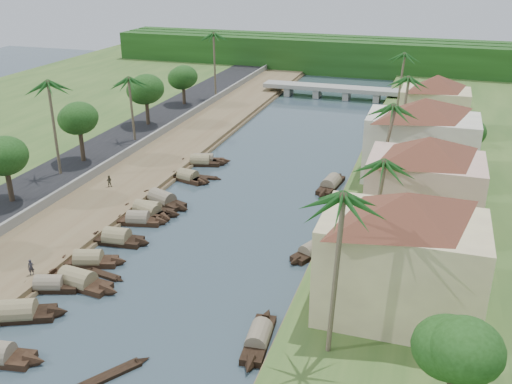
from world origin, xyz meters
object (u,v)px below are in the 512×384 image
(building_near, at_px, (401,254))
(bridge, at_px, (332,89))
(sampan_1, at_px, (19,314))
(person_near, at_px, (31,267))

(building_near, bearing_deg, bridge, 104.39)
(bridge, height_order, sampan_1, bridge)
(bridge, relative_size, person_near, 18.98)
(building_near, height_order, person_near, building_near)
(building_near, bearing_deg, sampan_1, -164.03)
(building_near, bearing_deg, person_near, -173.84)
(bridge, bearing_deg, person_near, -98.97)
(sampan_1, bearing_deg, person_near, 92.30)
(building_near, xyz_separation_m, person_near, (-31.21, -3.37, -4.85))
(building_near, distance_m, person_near, 31.76)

